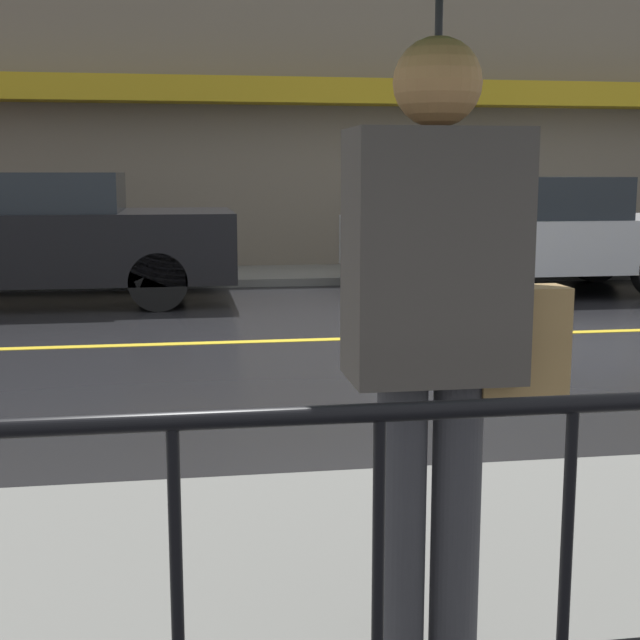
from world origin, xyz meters
TOP-DOWN VIEW (x-y plane):
  - ground_plane at (0.00, 0.00)m, footprint 80.00×80.00m
  - sidewalk_far at (0.00, 4.63)m, footprint 28.00×1.76m
  - lane_marking at (0.00, 0.00)m, footprint 25.20×0.12m
  - building_storefront at (0.00, 5.62)m, footprint 28.00×0.85m
  - pedestrian at (-1.01, -5.40)m, footprint 1.01×1.01m
  - car_black at (-3.31, 2.76)m, footprint 4.43×1.87m
  - car_silver at (2.49, 2.76)m, footprint 4.31×1.93m

SIDE VIEW (x-z plane):
  - ground_plane at x=0.00m, z-range 0.00..0.00m
  - lane_marking at x=0.00m, z-range 0.00..0.01m
  - sidewalk_far at x=0.00m, z-range 0.00..0.10m
  - car_silver at x=2.49m, z-range 0.03..1.44m
  - car_black at x=-3.31m, z-range 0.03..1.49m
  - pedestrian at x=-1.01m, z-range 0.69..2.79m
  - building_storefront at x=0.00m, z-range 0.03..4.55m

